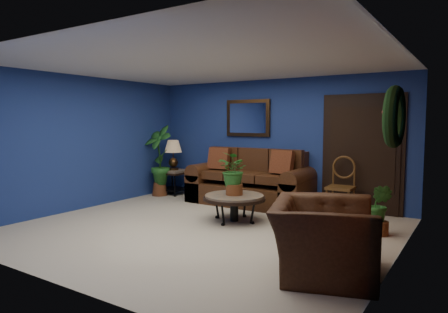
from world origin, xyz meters
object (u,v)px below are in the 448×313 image
Objects in this scene: coffee_table at (234,198)px; end_table at (173,176)px; armchair at (323,238)px; table_lamp at (173,151)px; sofa at (251,186)px; side_chair at (342,182)px.

coffee_table is 1.69× the size of end_table.
table_lamp is at bearing 40.09° from armchair.
sofa reaches higher than coffee_table.
side_chair is at bearing -4.99° from armchair.
coffee_table is at bearing 36.57° from armchair.
side_chair reaches higher than armchair.
armchair is (0.65, -2.88, -0.19)m from side_chair.
end_table is 0.94× the size of table_lamp.
end_table is at bearing 40.09° from armchair.
sofa is 2.09m from table_lamp.
table_lamp is 0.63× the size of side_chair.
coffee_table is 2.46m from armchair.
table_lamp reaches higher than end_table.
armchair reaches higher than end_table.
end_table is 3.80m from side_chair.
side_chair reaches higher than coffee_table.
sofa is at bearing 23.05° from armchair.
side_chair is (1.80, 0.03, 0.23)m from sofa.
armchair is at bearing -32.20° from end_table.
armchair reaches higher than coffee_table.
table_lamp is at bearing -178.79° from sofa.
side_chair reaches higher than end_table.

